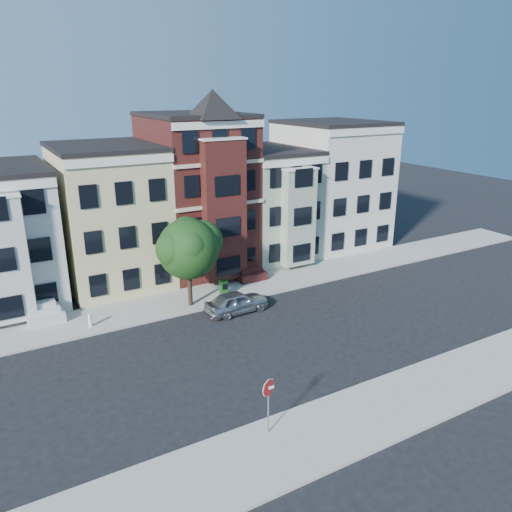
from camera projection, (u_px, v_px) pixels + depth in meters
ground at (297, 336)px, 29.84m from camera, size 120.00×120.00×0.00m
far_sidewalk at (235, 290)px, 36.39m from camera, size 60.00×4.00×0.15m
near_sidewalk at (393, 404)px, 23.23m from camera, size 60.00×4.00×0.15m
house_yellow at (110, 217)px, 36.87m from camera, size 7.00×9.00×10.00m
house_brown at (197, 194)px, 39.85m from camera, size 7.00×9.00×12.00m
house_green at (266, 204)px, 43.38m from camera, size 6.00×9.00×9.00m
house_cream at (331, 185)px, 46.36m from camera, size 8.00×9.00×11.00m
street_tree at (188, 253)px, 32.54m from camera, size 6.55×6.55×7.38m
parked_car at (237, 302)px, 32.71m from camera, size 4.36×1.90×1.46m
newspaper_box at (224, 288)px, 35.06m from camera, size 0.56×0.51×1.15m
fire_hydrant at (90, 321)px, 30.53m from camera, size 0.30×0.30×0.67m
stop_sign at (268, 403)px, 20.74m from camera, size 0.81×0.13×2.95m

